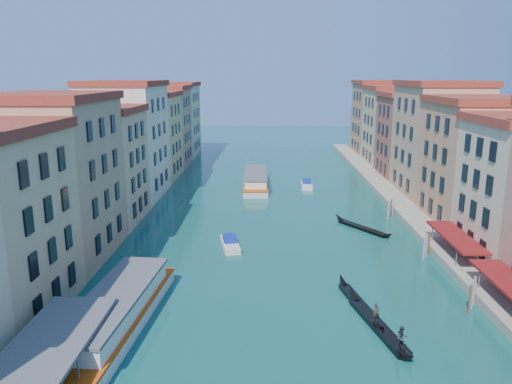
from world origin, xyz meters
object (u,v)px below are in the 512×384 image
gondola_right (379,324)px  vaporetto_near (116,312)px  vaporetto_stop (46,377)px  gondola_fore (360,303)px  vaporetto_far (255,180)px

gondola_right → vaporetto_near: bearing=167.0°
vaporetto_stop → vaporetto_near: vaporetto_stop is taller
vaporetto_stop → gondola_right: 27.19m
vaporetto_stop → gondola_fore: size_ratio=1.37×
gondola_right → vaporetto_stop: bearing=-171.8°
vaporetto_near → gondola_right: size_ratio=1.65×
vaporetto_stop → gondola_fore: bearing=30.2°
vaporetto_stop → gondola_right: bearing=21.1°
vaporetto_stop → vaporetto_near: bearing=78.5°
gondola_right → vaporetto_far: bearing=89.1°
vaporetto_far → gondola_right: (12.19, -57.70, -0.85)m
vaporetto_far → vaporetto_near: bearing=-102.5°
vaporetto_far → vaporetto_stop: bearing=-102.6°
vaporetto_stop → gondola_right: size_ratio=1.23×
vaporetto_near → vaporetto_far: size_ratio=1.08×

